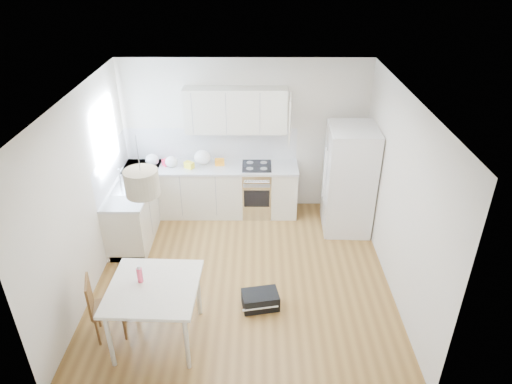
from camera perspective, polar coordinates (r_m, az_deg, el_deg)
floor at (r=6.85m, az=-1.64°, el=-10.37°), size 4.20×4.20×0.00m
ceiling at (r=5.54m, az=-2.03°, el=11.76°), size 4.20×4.20×0.00m
wall_back at (r=7.97m, az=-1.35°, el=6.96°), size 4.20×0.00×4.20m
wall_left at (r=6.50m, az=-20.65°, el=-0.43°), size 0.00×4.20×4.20m
wall_right at (r=6.36m, az=17.44°, el=-0.49°), size 0.00×4.20×4.20m
window_glassblock at (r=7.31m, az=-18.27°, el=6.74°), size 0.02×1.00×1.00m
cabinets_back at (r=8.13m, az=-5.55°, el=0.18°), size 3.00×0.60×0.88m
cabinets_left at (r=7.83m, az=-14.71°, el=-1.93°), size 0.60×1.80×0.88m
counter_back at (r=7.92m, az=-5.71°, el=3.10°), size 3.02×0.64×0.04m
counter_left at (r=7.62m, az=-15.14°, el=1.05°), size 0.64×1.82×0.04m
backsplash_back at (r=8.06m, az=-5.63°, el=5.99°), size 3.00×0.01×0.58m
backsplash_left at (r=7.56m, az=-17.59°, el=3.11°), size 0.01×1.80×0.58m
upper_cabinets at (r=7.65m, az=-2.56°, el=10.15°), size 1.70×0.32×0.75m
range_oven at (r=8.09m, az=0.09°, el=0.17°), size 0.50×0.61×0.88m
sink at (r=7.57m, az=-15.24°, el=0.97°), size 0.50×0.80×0.16m
refrigerator at (r=7.64m, az=11.66°, el=1.56°), size 0.89×0.93×1.79m
dining_table at (r=5.59m, az=-12.64°, el=-12.15°), size 1.07×1.07×0.82m
dining_chair at (r=5.99m, az=-18.00°, el=-13.47°), size 0.45×0.45×0.87m
drink_bottle at (r=5.56m, az=-14.35°, el=-9.88°), size 0.08×0.08×0.23m
gym_bag at (r=6.28m, az=0.55°, el=-13.34°), size 0.53×0.39×0.22m
pendant_lamp at (r=4.77m, az=-14.09°, el=1.14°), size 0.42×0.42×0.27m
grocery_bag_a at (r=8.08m, az=-12.86°, el=3.97°), size 0.23×0.19×0.20m
grocery_bag_b at (r=7.94m, az=-10.55°, el=3.74°), size 0.22×0.18×0.19m
grocery_bag_c at (r=7.95m, az=-6.72°, el=4.32°), size 0.28×0.24×0.26m
grocery_bag_d at (r=7.71m, az=-14.18°, el=2.50°), size 0.21×0.18×0.19m
grocery_bag_e at (r=7.34m, az=-15.25°, el=1.01°), size 0.23×0.19×0.21m
snack_orange at (r=7.92m, az=-4.58°, el=3.75°), size 0.17×0.12×0.11m
snack_yellow at (r=7.87m, az=-8.36°, el=3.36°), size 0.19×0.17×0.11m
snack_red at (r=8.05m, az=-11.01°, el=3.73°), size 0.19×0.19×0.11m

